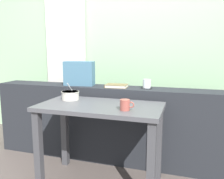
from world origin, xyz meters
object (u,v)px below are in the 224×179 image
object	(u,v)px
coaster_square	(147,88)
throw_pillow	(79,73)
breakfast_table	(100,120)
ceramic_mug	(125,105)
closed_book	(116,86)
juice_glass	(147,84)
soup_bowl	(70,96)

from	to	relation	value
coaster_square	throw_pillow	world-z (taller)	throw_pillow
coaster_square	throw_pillow	xyz separation A→B (m)	(-0.74, -0.01, 0.13)
breakfast_table	ceramic_mug	distance (m)	0.33
throw_pillow	ceramic_mug	distance (m)	0.92
coaster_square	closed_book	size ratio (longest dim) A/B	0.44
juice_glass	ceramic_mug	world-z (taller)	juice_glass
throw_pillow	soup_bowl	xyz separation A→B (m)	(0.08, -0.38, -0.17)
closed_book	throw_pillow	size ratio (longest dim) A/B	0.71
soup_bowl	ceramic_mug	bearing A→B (deg)	-21.05
juice_glass	soup_bowl	size ratio (longest dim) A/B	0.52
soup_bowl	throw_pillow	bearing A→B (deg)	102.34
coaster_square	juice_glass	world-z (taller)	juice_glass
juice_glass	ceramic_mug	bearing A→B (deg)	-96.09
soup_bowl	ceramic_mug	world-z (taller)	soup_bowl
breakfast_table	juice_glass	bearing A→B (deg)	57.48
closed_book	soup_bowl	distance (m)	0.50
juice_glass	closed_book	size ratio (longest dim) A/B	0.39
coaster_square	closed_book	distance (m)	0.31
throw_pillow	soup_bowl	distance (m)	0.42
juice_glass	throw_pillow	distance (m)	0.74
breakfast_table	throw_pillow	size ratio (longest dim) A/B	3.31
breakfast_table	ceramic_mug	xyz separation A→B (m)	(0.25, -0.12, 0.18)
breakfast_table	closed_book	world-z (taller)	closed_book
closed_book	breakfast_table	bearing A→B (deg)	-90.34
coaster_square	closed_book	world-z (taller)	closed_book
breakfast_table	ceramic_mug	size ratio (longest dim) A/B	9.37
closed_book	soup_bowl	world-z (taller)	soup_bowl
closed_book	ceramic_mug	distance (m)	0.64
soup_bowl	breakfast_table	bearing A→B (deg)	-17.91
breakfast_table	throw_pillow	distance (m)	0.73
juice_glass	throw_pillow	size ratio (longest dim) A/B	0.27
juice_glass	soup_bowl	bearing A→B (deg)	-149.54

